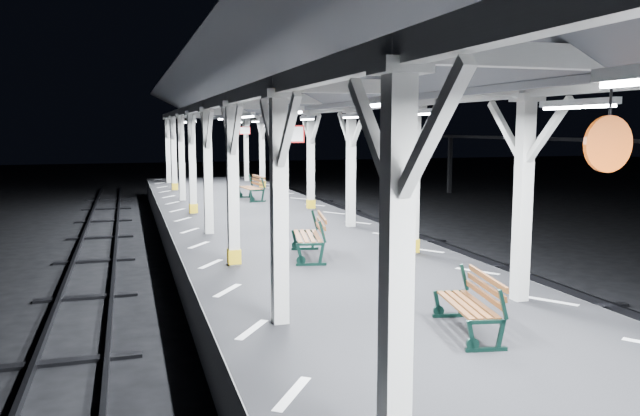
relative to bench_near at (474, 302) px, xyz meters
name	(u,v)px	position (x,y,z in m)	size (l,w,h in m)	color
ground	(360,333)	(-0.42, 3.22, -1.43)	(120.00, 120.00, 0.00)	black
platform	(360,307)	(-0.42, 3.22, -0.93)	(6.00, 50.00, 1.00)	black
hazard_stripes_left	(227,290)	(-2.87, 3.22, -0.43)	(1.00, 48.00, 0.01)	silver
hazard_stripes_right	(477,271)	(2.03, 3.22, -0.43)	(1.00, 48.00, 0.01)	silver
track_left	(72,358)	(-5.42, 3.22, -1.35)	(2.20, 60.00, 0.16)	#2D2D33
track_right	(583,306)	(4.58, 3.22, -1.35)	(2.20, 60.00, 0.16)	#2D2D33
canopy	(362,84)	(-0.42, 3.21, 3.13)	(5.40, 49.00, 4.65)	silver
bench_near	(474,302)	(0.00, 0.00, 0.00)	(0.83, 1.57, 0.81)	black
bench_mid	(312,235)	(-0.67, 5.46, 0.07)	(0.96, 1.82, 0.94)	black
bench_far	(254,187)	(0.24, 16.55, 0.07)	(0.80, 1.79, 0.94)	black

